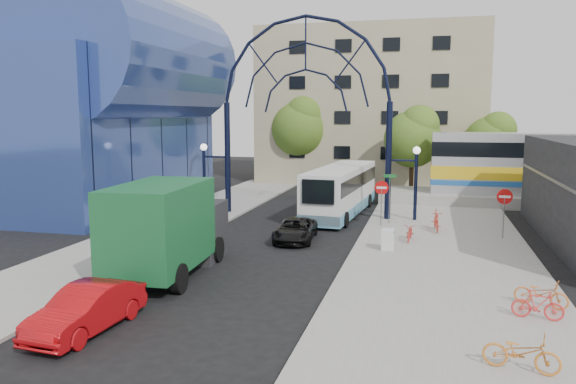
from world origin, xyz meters
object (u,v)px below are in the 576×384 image
(bike_far_c, at_px, (521,352))
(gateway_arch, at_px, (306,76))
(green_truck, at_px, (169,228))
(bike_near_b, at_px, (436,221))
(street_name_sign, at_px, (390,188))
(city_bus, at_px, (341,190))
(red_sedan, at_px, (87,309))
(bike_far_a, at_px, (541,293))
(stop_sign, at_px, (382,192))
(tree_north_b, at_px, (301,126))
(bike_far_b, at_px, (538,305))
(tree_north_c, at_px, (492,140))
(black_suv, at_px, (295,230))
(sandwich_board, at_px, (388,237))
(do_not_enter_sign, at_px, (504,202))
(bike_near_a, at_px, (410,232))
(tree_north_a, at_px, (414,136))

(bike_far_c, bearing_deg, gateway_arch, 38.40)
(green_truck, distance_m, bike_near_b, 14.73)
(street_name_sign, relative_size, city_bus, 0.25)
(red_sedan, height_order, bike_far_a, red_sedan)
(stop_sign, distance_m, red_sedan, 18.92)
(tree_north_b, bearing_deg, bike_near_b, -58.31)
(bike_far_b, bearing_deg, gateway_arch, 43.64)
(tree_north_c, bearing_deg, stop_sign, -114.69)
(stop_sign, relative_size, street_name_sign, 0.89)
(bike_far_b, bearing_deg, black_suv, 56.32)
(black_suv, bearing_deg, stop_sign, 45.67)
(sandwich_board, height_order, black_suv, sandwich_board)
(bike_far_b, bearing_deg, do_not_enter_sign, 7.59)
(gateway_arch, relative_size, bike_near_a, 8.52)
(tree_north_c, height_order, bike_far_c, tree_north_c)
(sandwich_board, bearing_deg, stop_sign, 97.57)
(street_name_sign, distance_m, sandwich_board, 6.78)
(tree_north_c, bearing_deg, bike_far_a, -92.40)
(gateway_arch, height_order, stop_sign, gateway_arch)
(gateway_arch, relative_size, sandwich_board, 13.80)
(do_not_enter_sign, height_order, bike_near_b, do_not_enter_sign)
(do_not_enter_sign, height_order, tree_north_c, tree_north_c)
(do_not_enter_sign, relative_size, black_suv, 0.62)
(green_truck, distance_m, bike_far_b, 13.38)
(street_name_sign, height_order, city_bus, city_bus)
(do_not_enter_sign, xyz_separation_m, bike_far_c, (-1.41, -15.45, -1.38))
(red_sedan, bearing_deg, street_name_sign, 72.35)
(gateway_arch, distance_m, black_suv, 10.40)
(tree_north_b, xyz_separation_m, red_sedan, (1.69, -35.46, -4.59))
(green_truck, relative_size, black_suv, 1.87)
(bike_far_c, bearing_deg, city_bus, 32.15)
(bike_far_b, bearing_deg, city_bus, 36.30)
(gateway_arch, bearing_deg, bike_far_b, -55.85)
(bike_near_b, bearing_deg, red_sedan, -126.71)
(tree_north_b, bearing_deg, bike_far_c, -69.16)
(bike_near_b, bearing_deg, tree_north_b, 116.04)
(bike_far_a, bearing_deg, green_truck, 107.74)
(tree_north_c, xyz_separation_m, city_bus, (-10.11, -12.56, -2.70))
(bike_near_a, bearing_deg, sandwich_board, -107.31)
(gateway_arch, relative_size, black_suv, 3.41)
(sandwich_board, bearing_deg, bike_far_b, -56.67)
(green_truck, distance_m, red_sedan, 6.23)
(tree_north_a, height_order, black_suv, tree_north_a)
(bike_near_b, bearing_deg, tree_north_a, 90.73)
(tree_north_b, bearing_deg, red_sedan, -87.27)
(bike_near_a, distance_m, bike_far_a, 9.78)
(do_not_enter_sign, bearing_deg, black_suv, -165.59)
(gateway_arch, relative_size, bike_far_a, 8.17)
(tree_north_b, distance_m, bike_near_a, 24.42)
(green_truck, height_order, red_sedan, green_truck)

